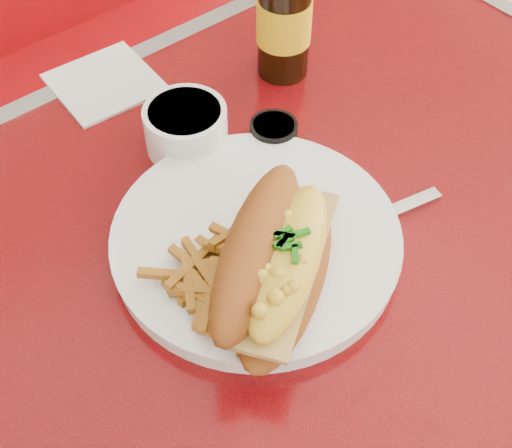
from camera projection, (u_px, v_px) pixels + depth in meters
diner_table at (259, 349)px, 0.88m from camera, size 1.23×0.83×0.77m
booth_bench_far at (18, 168)px, 1.53m from camera, size 1.20×0.51×0.90m
dinner_plate at (256, 240)px, 0.77m from camera, size 0.39×0.39×0.02m
mac_hoagie at (276, 262)px, 0.69m from camera, size 0.25×0.21×0.10m
fries_pile at (222, 279)px, 0.70m from camera, size 0.13×0.12×0.03m
fork at (292, 189)px, 0.80m from camera, size 0.04×0.17×0.00m
gravy_ramekin at (186, 127)px, 0.86m from camera, size 0.13×0.13×0.06m
sauce_cup_right at (274, 133)px, 0.87m from camera, size 0.06×0.06×0.03m
beer_bottle at (285, 2)px, 0.89m from camera, size 0.08×0.08×0.28m
knife at (368, 223)px, 0.80m from camera, size 0.23×0.07×0.01m
paper_napkin at (105, 83)px, 0.95m from camera, size 0.14×0.14×0.00m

